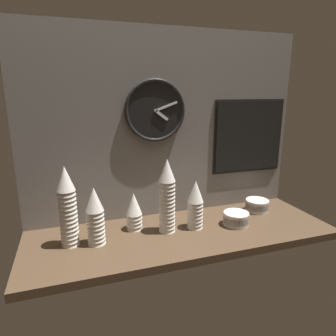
{
  "coord_description": "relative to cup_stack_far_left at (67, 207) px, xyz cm",
  "views": [
    {
      "loc": [
        -53.06,
        -135.56,
        71.7
      ],
      "look_at": [
        -6.53,
        4.0,
        33.72
      ],
      "focal_mm": 32.0,
      "sensor_mm": 36.0,
      "label": 1
    }
  ],
  "objects": [
    {
      "name": "ground_plane",
      "position": [
        56.29,
        -2.76,
        -21.53
      ],
      "size": [
        160.0,
        56.0,
        4.0
      ],
      "primitive_type": "cube",
      "color": "#4C3826"
    },
    {
      "name": "wall_tiled_back",
      "position": [
        56.29,
        23.74,
        32.97
      ],
      "size": [
        160.0,
        3.0,
        105.0
      ],
      "color": "slate",
      "rests_on": "ground_plane"
    },
    {
      "name": "cup_stack_far_left",
      "position": [
        0.0,
        0.0,
        0.0
      ],
      "size": [
        8.57,
        8.57,
        39.05
      ],
      "color": "white",
      "rests_on": "ground_plane"
    },
    {
      "name": "cup_stack_center_left",
      "position": [
        32.74,
        7.04,
        -9.45
      ],
      "size": [
        8.57,
        8.57,
        20.14
      ],
      "color": "white",
      "rests_on": "ground_plane"
    },
    {
      "name": "cup_stack_center",
      "position": [
        48.6,
        -0.75,
        0.0
      ],
      "size": [
        8.57,
        8.57,
        39.05
      ],
      "color": "white",
      "rests_on": "ground_plane"
    },
    {
      "name": "cup_stack_left",
      "position": [
        12.04,
        -3.12,
        -5.25
      ],
      "size": [
        8.57,
        8.57,
        28.55
      ],
      "color": "white",
      "rests_on": "ground_plane"
    },
    {
      "name": "cup_stack_center_right",
      "position": [
        64.15,
        -1.54,
        -6.3
      ],
      "size": [
        8.57,
        8.57,
        26.44
      ],
      "color": "white",
      "rests_on": "ground_plane"
    },
    {
      "name": "bowl_stack_far_right",
      "position": [
        109.5,
        7.58,
        -15.61
      ],
      "size": [
        13.97,
        13.97,
        7.27
      ],
      "color": "beige",
      "rests_on": "ground_plane"
    },
    {
      "name": "bowl_stack_right",
      "position": [
        86.91,
        -5.64,
        -15.61
      ],
      "size": [
        13.97,
        13.97,
        7.27
      ],
      "color": "beige",
      "rests_on": "ground_plane"
    },
    {
      "name": "wall_clock",
      "position": [
        48.98,
        20.7,
        41.78
      ],
      "size": [
        34.15,
        2.7,
        34.15
      ],
      "color": "black"
    },
    {
      "name": "menu_board",
      "position": [
        109.61,
        21.59,
        24.69
      ],
      "size": [
        47.79,
        1.32,
        45.25
      ],
      "color": "black"
    }
  ]
}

